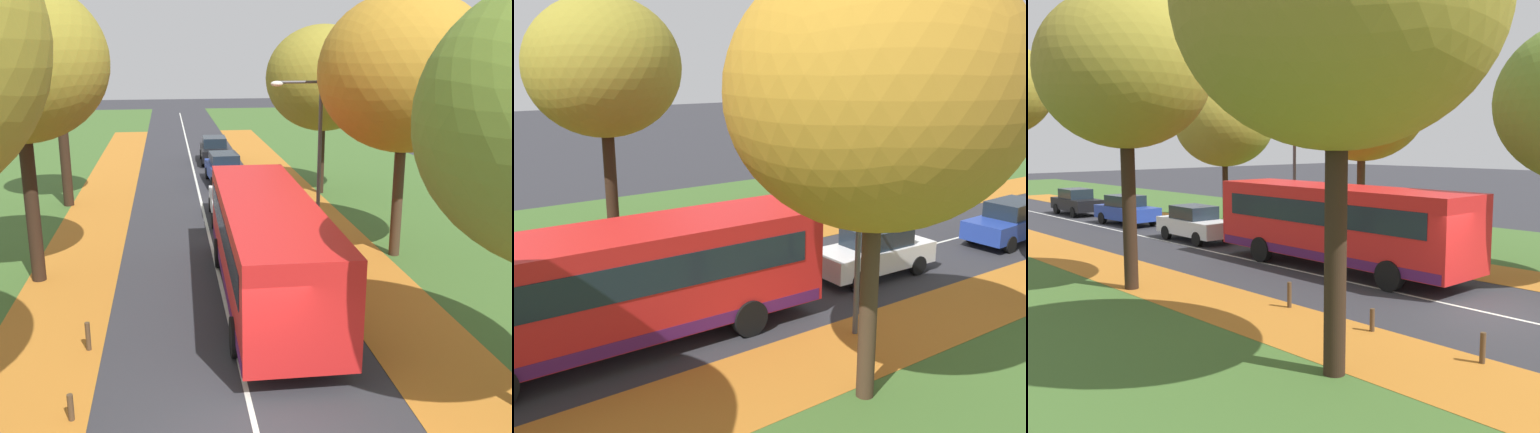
{
  "view_description": "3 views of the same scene",
  "coord_description": "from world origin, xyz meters",
  "views": [
    {
      "loc": [
        -1.44,
        -9.61,
        7.0
      ],
      "look_at": [
        1.16,
        8.04,
        2.01
      ],
      "focal_mm": 42.0,
      "sensor_mm": 36.0,
      "label": 1
    },
    {
      "loc": [
        14.27,
        1.28,
        6.77
      ],
      "look_at": [
        -0.44,
        11.91,
        2.14
      ],
      "focal_mm": 42.0,
      "sensor_mm": 36.0,
      "label": 2
    },
    {
      "loc": [
        -14.63,
        -7.7,
        4.55
      ],
      "look_at": [
        0.57,
        8.44,
        1.77
      ],
      "focal_mm": 42.0,
      "sensor_mm": 36.0,
      "label": 3
    }
  ],
  "objects": [
    {
      "name": "car_white_lead",
      "position": [
        1.1,
        14.98,
        0.81
      ],
      "size": [
        1.87,
        4.24,
        1.62
      ],
      "color": "silver",
      "rests_on": "ground"
    },
    {
      "name": "tree_left_near",
      "position": [
        -5.62,
        8.79,
        6.64
      ],
      "size": [
        5.2,
        5.2,
        9.01
      ],
      "color": "black",
      "rests_on": "ground"
    },
    {
      "name": "tree_right_mid",
      "position": [
        6.09,
        19.15,
        5.66
      ],
      "size": [
        5.58,
        5.58,
        8.18
      ],
      "color": "black",
      "rests_on": "ground"
    },
    {
      "name": "tree_left_mid",
      "position": [
        -6.12,
        18.34,
        6.66
      ],
      "size": [
        4.3,
        4.3,
        8.65
      ],
      "color": "black",
      "rests_on": "ground"
    },
    {
      "name": "road_centre_line",
      "position": [
        0.0,
        20.0,
        0.0
      ],
      "size": [
        0.12,
        80.0,
        0.01
      ],
      "primitive_type": "cube",
      "color": "silver",
      "rests_on": "ground"
    },
    {
      "name": "bus",
      "position": [
        1.23,
        6.29,
        1.7
      ],
      "size": [
        2.82,
        10.45,
        2.98
      ],
      "color": "red",
      "rests_on": "ground"
    },
    {
      "name": "car_blue_following",
      "position": [
        1.51,
        22.11,
        0.81
      ],
      "size": [
        1.93,
        4.27,
        1.62
      ],
      "color": "#233D9E",
      "rests_on": "ground"
    },
    {
      "name": "leaf_litter_left",
      "position": [
        -4.6,
        14.0,
        0.01
      ],
      "size": [
        2.8,
        60.0,
        0.0
      ],
      "primitive_type": "cube",
      "color": "#B26B23",
      "rests_on": "grass_verge_left"
    },
    {
      "name": "bollard_third",
      "position": [
        -3.53,
        3.88,
        0.36
      ],
      "size": [
        0.12,
        0.12,
        0.73
      ],
      "primitive_type": "cylinder",
      "color": "#4C3823",
      "rests_on": "ground"
    },
    {
      "name": "leaf_litter_right",
      "position": [
        4.6,
        14.0,
        0.01
      ],
      "size": [
        2.8,
        60.0,
        0.0
      ],
      "primitive_type": "cube",
      "color": "#B26B23",
      "rests_on": "grass_verge_right"
    },
    {
      "name": "streetlamp_right",
      "position": [
        3.67,
        11.41,
        3.74
      ],
      "size": [
        1.89,
        0.28,
        6.0
      ],
      "color": "#47474C",
      "rests_on": "ground"
    },
    {
      "name": "grass_verge_right",
      "position": [
        9.2,
        20.0,
        0.0
      ],
      "size": [
        12.0,
        90.0,
        0.01
      ],
      "primitive_type": "cube",
      "color": "#3D6028",
      "rests_on": "ground"
    },
    {
      "name": "car_black_third_in_line",
      "position": [
        1.47,
        28.39,
        0.81
      ],
      "size": [
        1.85,
        4.24,
        1.62
      ],
      "color": "black",
      "rests_on": "ground"
    },
    {
      "name": "grass_verge_left",
      "position": [
        -9.2,
        20.0,
        0.0
      ],
      "size": [
        12.0,
        90.0,
        0.01
      ],
      "primitive_type": "cube",
      "color": "#3D6028",
      "rests_on": "ground"
    },
    {
      "name": "bollard_second",
      "position": [
        -3.52,
        1.0,
        0.28
      ],
      "size": [
        0.12,
        0.12,
        0.57
      ],
      "primitive_type": "cylinder",
      "color": "#4C3823",
      "rests_on": "ground"
    },
    {
      "name": "tree_right_near",
      "position": [
        6.31,
        9.49,
        6.26
      ],
      "size": [
        5.76,
        5.76,
        8.86
      ],
      "color": "#422D1E",
      "rests_on": "ground"
    }
  ]
}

